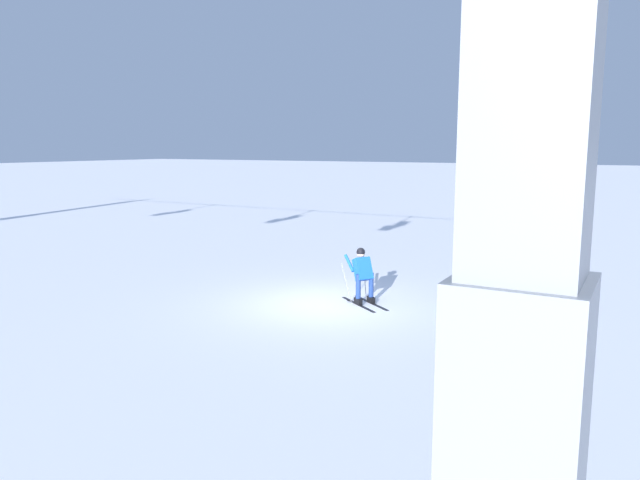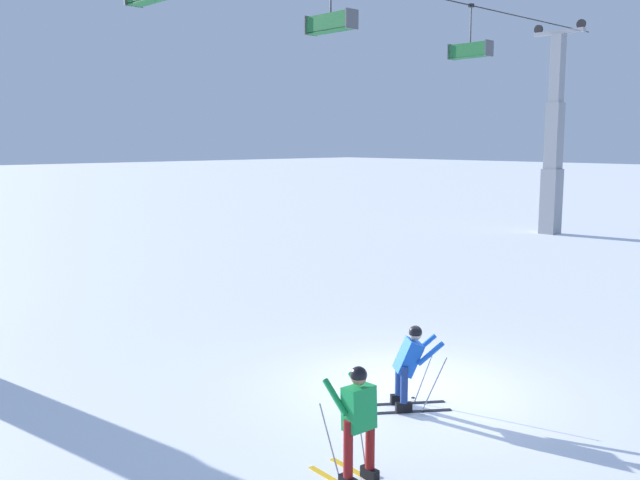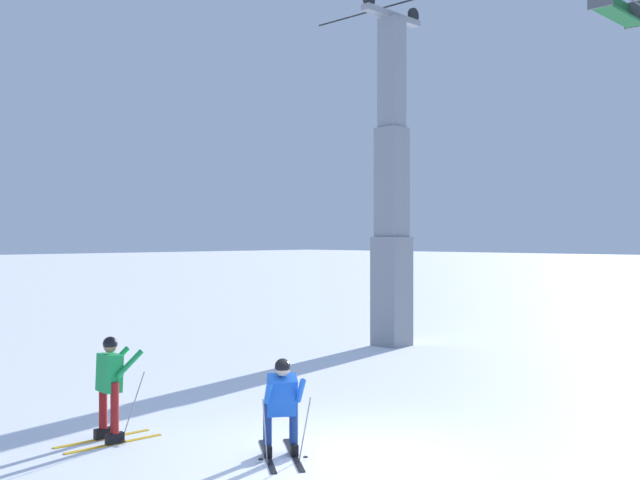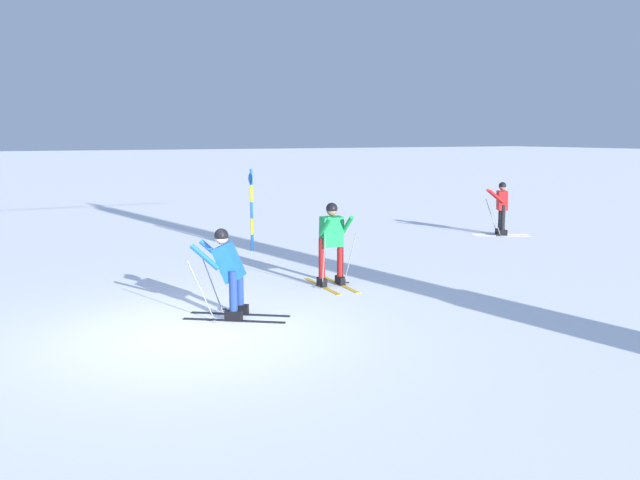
% 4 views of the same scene
% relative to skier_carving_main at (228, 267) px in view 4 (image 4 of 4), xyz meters
% --- Properties ---
extents(ground_plane, '(260.00, 260.00, 0.00)m').
position_rel_skier_carving_main_xyz_m(ground_plane, '(0.82, 0.63, -0.83)').
color(ground_plane, white).
extents(skier_carving_main, '(1.64, 1.38, 1.58)m').
position_rel_skier_carving_main_xyz_m(skier_carving_main, '(0.00, 0.00, 0.00)').
color(skier_carving_main, black).
rests_on(skier_carving_main, ground_plane).
extents(trail_marker_pole, '(0.07, 0.28, 2.11)m').
position_rel_skier_carving_main_xyz_m(trail_marker_pole, '(-2.72, -5.79, 0.30)').
color(trail_marker_pole, blue).
rests_on(trail_marker_pole, ground_plane).
extents(skier_distant_uphill, '(1.64, 1.21, 1.60)m').
position_rel_skier_carving_main_xyz_m(skier_distant_uphill, '(-10.32, -4.93, 0.07)').
color(skier_distant_uphill, white).
rests_on(skier_distant_uphill, ground_plane).
extents(skier_distant_downhill, '(0.71, 1.63, 1.68)m').
position_rel_skier_carving_main_xyz_m(skier_distant_downhill, '(-2.59, -1.27, 0.12)').
color(skier_distant_downhill, yellow).
rests_on(skier_distant_downhill, ground_plane).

